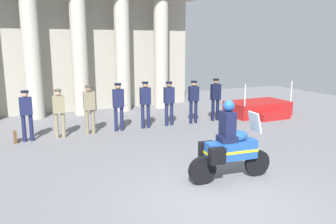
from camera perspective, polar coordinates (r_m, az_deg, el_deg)
The scene contains 13 objects.
ground_plane at distance 7.32m, azimuth 8.80°, elevation -14.26°, with size 28.00×28.00×0.00m, color slate.
colonnade_backdrop at distance 15.99m, azimuth -14.94°, elevation 11.56°, with size 11.15×1.54×6.38m.
reviewing_stand at distance 15.57m, azimuth 14.79°, elevation 0.54°, with size 2.63×2.03×1.50m.
officer_in_row_0 at distance 11.88m, azimuth -22.45°, elevation 0.06°, with size 0.40×0.25×1.66m.
officer_in_row_1 at distance 11.92m, azimuth -17.64°, elevation 0.40°, with size 0.40×0.25×1.64m.
officer_in_row_2 at distance 12.14m, azimuth -12.91°, elevation 1.02°, with size 0.40×0.25×1.71m.
officer_in_row_3 at distance 12.41m, azimuth -8.22°, elevation 1.48°, with size 0.40×0.25×1.73m.
officer_in_row_4 at distance 12.70m, azimuth -3.78°, elevation 1.84°, with size 0.40×0.25×1.74m.
officer_in_row_5 at distance 13.09m, azimuth 0.18°, elevation 2.03°, with size 0.40×0.25×1.69m.
officer_in_row_6 at distance 13.49m, azimuth 4.26°, elevation 2.28°, with size 0.40×0.25×1.68m.
officer_in_row_7 at distance 14.05m, azimuth 7.90°, elevation 2.63°, with size 0.40×0.25×1.71m.
motorcycle_with_rider at distance 8.05m, azimuth 10.00°, elevation -5.79°, with size 2.09×0.73×1.90m.
briefcase_on_ground at distance 12.07m, azimuth -24.00°, elevation -3.80°, with size 0.10×0.32×0.36m, color brown.
Camera 1 is at (-3.75, -5.43, 3.18)m, focal length 36.76 mm.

